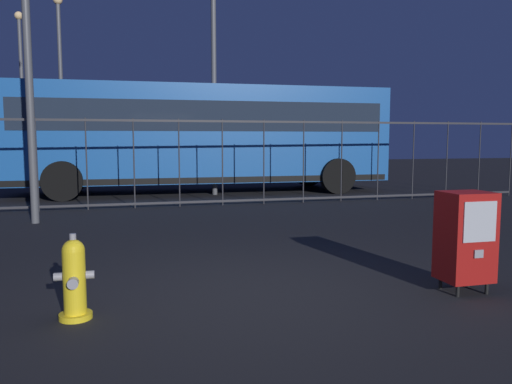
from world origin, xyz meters
TOP-DOWN VIEW (x-y plane):
  - ground_plane at (0.00, 0.00)m, footprint 60.00×60.00m
  - fire_hydrant at (-1.70, -0.26)m, footprint 0.33×0.31m
  - newspaper_box_primary at (2.05, -0.44)m, footprint 0.48×0.42m
  - fence_barrier at (-0.00, 6.83)m, footprint 18.03×0.04m
  - bus_near at (1.00, 9.83)m, footprint 10.56×2.98m
  - street_light_near_left at (-4.87, 16.80)m, footprint 0.32×0.32m
  - street_light_near_right at (-3.25, 14.73)m, footprint 0.32×0.32m
  - street_light_far_right at (1.23, 9.13)m, footprint 0.32×0.32m

SIDE VIEW (x-z plane):
  - ground_plane at x=0.00m, z-range 0.00..0.00m
  - fire_hydrant at x=-1.70m, z-range -0.02..0.72m
  - newspaper_box_primary at x=2.05m, z-range 0.06..1.08m
  - fence_barrier at x=0.00m, z-range 0.02..2.02m
  - bus_near at x=1.00m, z-range 0.21..3.21m
  - street_light_near_left at x=-4.87m, z-range 0.55..6.92m
  - street_light_near_right at x=-3.25m, z-range 0.55..7.08m
  - street_light_far_right at x=1.23m, z-range 0.58..9.26m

